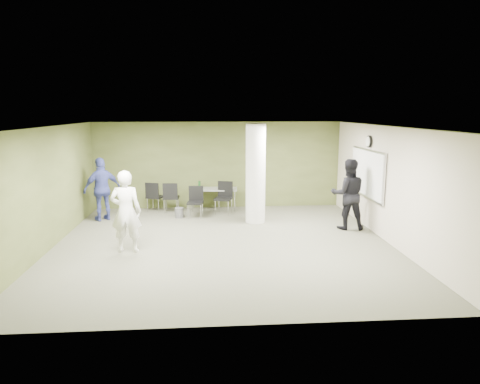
{
  "coord_description": "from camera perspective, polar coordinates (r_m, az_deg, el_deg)",
  "views": [
    {
      "loc": [
        -0.33,
        -9.88,
        3.17
      ],
      "look_at": [
        0.48,
        1.0,
        1.07
      ],
      "focal_mm": 32.0,
      "sensor_mm": 36.0,
      "label": 1
    }
  ],
  "objects": [
    {
      "name": "chair_table_left",
      "position": [
        12.9,
        -5.95,
        -0.96
      ],
      "size": [
        0.51,
        0.51,
        0.92
      ],
      "rotation": [
        0.0,
        0.0,
        -0.12
      ],
      "color": "black",
      "rests_on": "floor"
    },
    {
      "name": "chair_back_left",
      "position": [
        13.75,
        -11.39,
        -0.32
      ],
      "size": [
        0.6,
        0.6,
        0.94
      ],
      "rotation": [
        0.0,
        0.0,
        2.78
      ],
      "color": "black",
      "rests_on": "floor"
    },
    {
      "name": "folding_table",
      "position": [
        13.66,
        -3.57,
        0.26
      ],
      "size": [
        1.53,
        0.75,
        0.96
      ],
      "rotation": [
        0.0,
        0.0,
        -0.07
      ],
      "color": "gray",
      "rests_on": "floor"
    },
    {
      "name": "man_blue",
      "position": [
        12.98,
        -17.89,
        0.36
      ],
      "size": [
        1.15,
        0.97,
        1.84
      ],
      "primitive_type": "imported",
      "rotation": [
        0.0,
        0.0,
        3.72
      ],
      "color": "#38418C",
      "rests_on": "floor"
    },
    {
      "name": "column",
      "position": [
        12.09,
        2.09,
        2.45
      ],
      "size": [
        0.56,
        0.56,
        2.8
      ],
      "primitive_type": "cylinder",
      "color": "silver",
      "rests_on": "floor"
    },
    {
      "name": "chair_table_right",
      "position": [
        13.23,
        -2.12,
        -0.4
      ],
      "size": [
        0.62,
        0.62,
        0.99
      ],
      "rotation": [
        0.0,
        0.0,
        -0.31
      ],
      "color": "black",
      "rests_on": "floor"
    },
    {
      "name": "wall_right_cream",
      "position": [
        10.93,
        19.12,
        0.96
      ],
      "size": [
        0.02,
        8.0,
        2.8
      ],
      "primitive_type": "cube",
      "color": "#C1B4A0",
      "rests_on": "floor"
    },
    {
      "name": "wall_clock",
      "position": [
        11.9,
        16.79,
        6.47
      ],
      "size": [
        0.06,
        0.32,
        0.32
      ],
      "color": "black",
      "rests_on": "wall_right_cream"
    },
    {
      "name": "wastebasket",
      "position": [
        12.92,
        -8.11,
        -2.75
      ],
      "size": [
        0.26,
        0.26,
        0.3
      ],
      "primitive_type": "cylinder",
      "color": "#4C4C4C",
      "rests_on": "floor"
    },
    {
      "name": "man_black",
      "position": [
        11.81,
        14.22,
        -0.29
      ],
      "size": [
        1.0,
        0.82,
        1.9
      ],
      "primitive_type": "imported",
      "rotation": [
        0.0,
        0.0,
        3.03
      ],
      "color": "black",
      "rests_on": "floor"
    },
    {
      "name": "wall_back",
      "position": [
        14.0,
        -2.9,
        3.6
      ],
      "size": [
        8.0,
        2.8,
        0.02
      ],
      "primitive_type": "cube",
      "rotation": [
        1.57,
        0.0,
        0.0
      ],
      "color": "#485226",
      "rests_on": "floor"
    },
    {
      "name": "ceiling",
      "position": [
        9.89,
        -2.39,
        8.72
      ],
      "size": [
        8.0,
        8.0,
        0.0
      ],
      "primitive_type": "plane",
      "rotation": [
        3.14,
        0.0,
        0.0
      ],
      "color": "white",
      "rests_on": "wall_back"
    },
    {
      "name": "woman_white",
      "position": [
        9.9,
        -14.97,
        -2.54
      ],
      "size": [
        0.69,
        0.46,
        1.87
      ],
      "primitive_type": "imported",
      "rotation": [
        0.0,
        0.0,
        3.13
      ],
      "color": "white",
      "rests_on": "floor"
    },
    {
      "name": "floor",
      "position": [
        10.38,
        -2.27,
        -6.91
      ],
      "size": [
        8.0,
        8.0,
        0.0
      ],
      "primitive_type": "plane",
      "color": "#535442",
      "rests_on": "ground"
    },
    {
      "name": "wall_left",
      "position": [
        10.69,
        -24.29,
        0.37
      ],
      "size": [
        0.02,
        8.0,
        2.8
      ],
      "primitive_type": "cube",
      "color": "#485226",
      "rests_on": "floor"
    },
    {
      "name": "whiteboard",
      "position": [
        11.99,
        16.56,
        2.42
      ],
      "size": [
        0.05,
        2.3,
        1.3
      ],
      "color": "silver",
      "rests_on": "wall_right_cream"
    },
    {
      "name": "chair_back_right",
      "position": [
        13.5,
        -9.22,
        -0.42
      ],
      "size": [
        0.49,
        0.49,
        0.95
      ],
      "rotation": [
        0.0,
        0.0,
        3.11
      ],
      "color": "black",
      "rests_on": "floor"
    }
  ]
}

